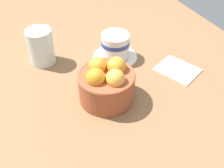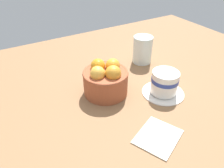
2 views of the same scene
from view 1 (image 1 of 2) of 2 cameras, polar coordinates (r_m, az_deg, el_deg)
ground_plane at (r=67.36cm, az=-1.07°, el=-3.89°), size 144.26×95.81×3.23cm
terracotta_bowl at (r=63.05cm, az=-1.13°, el=0.23°), size 13.25×13.25×10.25cm
coffee_cup at (r=77.51cm, az=0.70°, el=7.77°), size 12.53×12.53×7.33cm
water_glass at (r=77.32cm, az=-14.57°, el=7.52°), size 6.95×6.95×9.84cm
folded_napkin at (r=76.35cm, az=13.45°, el=2.99°), size 13.25×12.41×0.60cm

